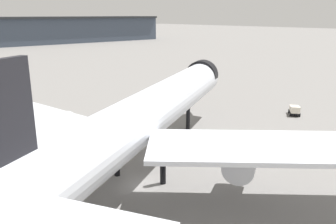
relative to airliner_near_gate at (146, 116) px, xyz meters
name	(u,v)px	position (x,y,z in m)	size (l,w,h in m)	color
ground	(140,185)	(-2.85, -1.91, -7.05)	(900.00, 900.00, 0.00)	slate
airliner_near_gate	(146,116)	(0.00, 0.00, 0.00)	(55.56, 49.83, 16.01)	silver
baggage_tug_wing	(295,110)	(35.83, -2.01, -6.08)	(3.56, 3.15, 1.85)	black
traffic_cone_near_nose	(121,102)	(18.47, 28.28, -6.68)	(0.60, 0.60, 0.75)	#F2600C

